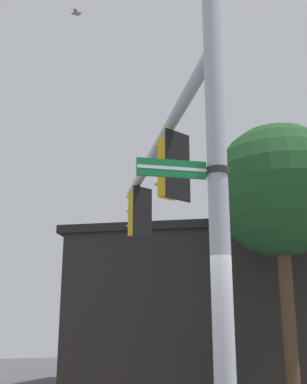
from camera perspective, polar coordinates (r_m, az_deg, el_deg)
signal_pole at (r=6.06m, az=7.41°, el=-2.45°), size 0.25×0.25×6.02m
mast_arm at (r=9.92m, az=0.54°, el=5.19°), size 3.47×6.19×0.20m
traffic_light_nearest_pole at (r=8.70m, az=1.90°, el=2.76°), size 0.54×0.49×1.31m
traffic_light_mid_inner at (r=11.86m, az=-1.83°, el=-2.46°), size 0.54×0.49×1.31m
street_name_sign at (r=6.13m, az=4.83°, el=2.47°), size 1.03×0.63×0.22m
bird_flying at (r=9.56m, az=-8.70°, el=19.35°), size 0.22×0.22×0.08m
storefront_building at (r=19.67m, az=10.03°, el=-12.58°), size 12.51×13.50×5.54m
tree_by_storefront at (r=15.03m, az=14.01°, el=0.14°), size 3.87×3.87×7.68m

